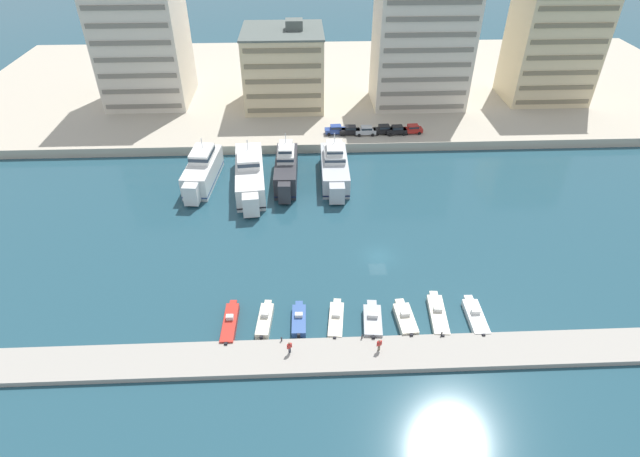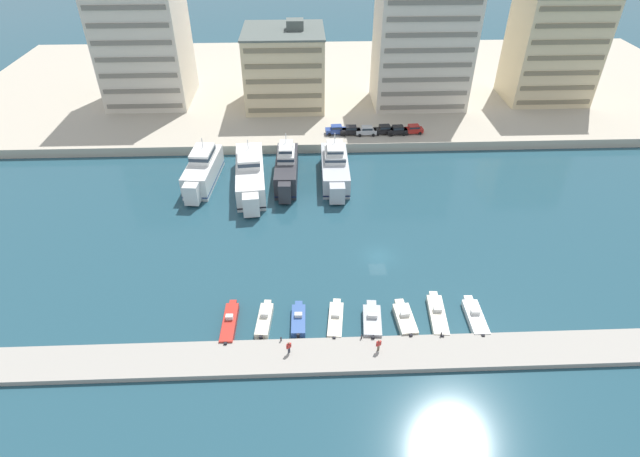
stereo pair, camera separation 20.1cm
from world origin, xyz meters
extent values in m
plane|color=#234C5B|center=(0.00, 0.00, 0.00)|extent=(400.00, 400.00, 0.00)
cube|color=#BCB29E|center=(0.00, 67.36, 0.93)|extent=(180.00, 70.00, 1.85)
cube|color=#A8A399|center=(0.00, -18.18, 0.34)|extent=(120.00, 4.95, 0.68)
cube|color=white|center=(-28.35, 22.29, 2.02)|extent=(5.60, 13.53, 4.05)
cube|color=white|center=(-29.09, 14.77, 2.12)|extent=(2.58, 2.39, 3.44)
cube|color=#334C7F|center=(-28.35, 22.29, 0.71)|extent=(5.65, 13.66, 0.24)
cube|color=white|center=(-28.25, 23.27, 4.94)|extent=(3.90, 5.83, 1.78)
cube|color=#233342|center=(-28.25, 23.27, 5.11)|extent=(3.95, 5.89, 0.64)
cylinder|color=silver|center=(-28.17, 24.10, 6.73)|extent=(0.16, 0.16, 1.80)
cube|color=white|center=(-27.66, 29.29, 1.11)|extent=(3.75, 1.26, 0.20)
cube|color=white|center=(-19.96, 20.77, 2.01)|extent=(6.23, 17.52, 4.01)
cube|color=white|center=(-19.11, 11.16, 2.11)|extent=(2.80, 2.58, 3.41)
cube|color=black|center=(-19.96, 20.77, 0.70)|extent=(6.29, 17.69, 0.24)
cube|color=white|center=(-20.07, 22.05, 4.91)|extent=(4.31, 7.51, 1.79)
cube|color=#233342|center=(-20.07, 22.05, 5.09)|extent=(4.36, 7.58, 0.65)
cylinder|color=silver|center=(-20.17, 23.13, 6.70)|extent=(0.16, 0.16, 1.80)
cube|color=white|center=(-20.76, 29.77, 1.10)|extent=(4.08, 1.25, 0.20)
cube|color=#333338|center=(-13.62, 22.14, 2.02)|extent=(4.09, 13.55, 4.03)
cube|color=#333338|center=(-13.82, 14.57, 2.12)|extent=(2.10, 1.92, 3.43)
cube|color=#192347|center=(-13.62, 22.14, 0.71)|extent=(4.13, 13.69, 0.24)
cube|color=white|center=(-13.59, 23.15, 4.73)|extent=(3.06, 5.73, 1.39)
cube|color=#233342|center=(-13.59, 23.15, 4.87)|extent=(3.10, 5.79, 0.50)
cube|color=white|center=(-13.59, 23.15, 5.98)|extent=(2.39, 4.47, 1.11)
cube|color=#233342|center=(-13.59, 23.15, 6.09)|extent=(2.42, 4.51, 0.40)
cylinder|color=silver|center=(-13.57, 24.00, 7.43)|extent=(0.16, 0.16, 1.80)
cube|color=#333338|center=(-13.43, 29.32, 1.11)|extent=(3.20, 0.98, 0.20)
cube|color=silver|center=(-5.01, 22.49, 1.81)|extent=(4.85, 14.20, 3.61)
cube|color=silver|center=(-5.15, 14.38, 1.90)|extent=(2.58, 2.35, 3.07)
cube|color=#192347|center=(-5.01, 22.49, 0.63)|extent=(4.90, 14.35, 0.24)
cube|color=white|center=(-5.00, 23.55, 4.30)|extent=(3.70, 5.99, 1.38)
cube|color=#233342|center=(-5.00, 23.55, 4.44)|extent=(3.75, 6.05, 0.50)
cube|color=white|center=(-5.00, 23.55, 5.57)|extent=(2.89, 4.67, 1.14)
cube|color=#233342|center=(-5.00, 23.55, 5.68)|extent=(2.92, 4.72, 0.41)
cylinder|color=silver|center=(-4.98, 24.44, 7.04)|extent=(0.16, 0.16, 1.80)
cube|color=silver|center=(-4.89, 30.00, 0.99)|extent=(3.94, 0.96, 0.20)
cube|color=red|center=(-20.13, -12.89, 0.46)|extent=(1.76, 6.37, 0.93)
cube|color=red|center=(-20.04, -9.41, 0.46)|extent=(0.90, 0.74, 0.79)
cube|color=silver|center=(-20.12, -12.42, 1.21)|extent=(0.90, 0.62, 0.56)
cube|color=#283847|center=(-20.11, -12.14, 1.29)|extent=(0.80, 0.10, 0.34)
cube|color=black|center=(-20.21, -16.24, 0.61)|extent=(0.37, 0.29, 0.60)
cube|color=beige|center=(-15.89, -12.61, 0.50)|extent=(2.12, 5.42, 1.00)
cube|color=beige|center=(-15.60, -9.66, 0.50)|extent=(0.95, 0.81, 0.85)
cube|color=silver|center=(-15.85, -12.22, 1.29)|extent=(0.94, 0.68, 0.59)
cube|color=#283847|center=(-15.82, -11.94, 1.38)|extent=(0.81, 0.16, 0.35)
cube|color=black|center=(-16.16, -15.42, 0.65)|extent=(0.39, 0.31, 0.60)
cube|color=#33569E|center=(-11.70, -12.60, 0.41)|extent=(1.80, 4.83, 0.82)
cube|color=#33569E|center=(-11.64, -9.86, 0.41)|extent=(0.95, 0.78, 0.70)
cube|color=silver|center=(-11.69, -12.24, 1.05)|extent=(0.95, 0.62, 0.46)
cube|color=#283847|center=(-11.68, -11.96, 1.12)|extent=(0.85, 0.10, 0.27)
cube|color=black|center=(-11.74, -15.18, 0.56)|extent=(0.37, 0.29, 0.60)
cube|color=beige|center=(-7.13, -12.79, 0.39)|extent=(2.40, 5.88, 0.78)
cube|color=beige|center=(-6.75, -9.61, 0.39)|extent=(1.04, 0.89, 0.66)
cube|color=silver|center=(-7.08, -12.37, 1.00)|extent=(1.02, 0.71, 0.44)
cube|color=#283847|center=(-7.05, -12.09, 1.06)|extent=(0.87, 0.18, 0.26)
cube|color=black|center=(-7.49, -15.81, 0.54)|extent=(0.39, 0.32, 0.60)
cube|color=#9EA3A8|center=(-2.68, -13.36, 0.54)|extent=(2.62, 5.17, 1.08)
cube|color=#9EA3A8|center=(-2.41, -10.44, 0.54)|extent=(1.28, 1.09, 0.91)
cube|color=silver|center=(-2.64, -12.98, 1.35)|extent=(1.25, 0.71, 0.55)
cube|color=#283847|center=(-2.62, -12.71, 1.43)|extent=(1.09, 0.18, 0.33)
cube|color=black|center=(-2.92, -16.02, 0.69)|extent=(0.38, 0.31, 0.60)
cube|color=beige|center=(1.43, -13.14, 0.48)|extent=(2.42, 5.15, 0.97)
cube|color=beige|center=(1.22, -10.23, 0.48)|extent=(1.19, 1.00, 0.82)
cube|color=silver|center=(1.40, -12.77, 1.22)|extent=(1.17, 0.68, 0.50)
cube|color=#283847|center=(1.38, -12.49, 1.30)|extent=(1.03, 0.15, 0.30)
cube|color=black|center=(1.63, -15.82, 0.63)|extent=(0.38, 0.31, 0.60)
cube|color=beige|center=(5.63, -12.50, 0.40)|extent=(2.41, 6.83, 0.79)
cube|color=beige|center=(5.92, -8.78, 0.40)|extent=(1.11, 0.93, 0.68)
cube|color=silver|center=(5.67, -12.00, 1.05)|extent=(1.09, 0.68, 0.52)
cube|color=#283847|center=(5.69, -11.72, 1.13)|extent=(0.95, 0.15, 0.31)
cube|color=black|center=(5.35, -16.02, 0.55)|extent=(0.38, 0.31, 0.60)
cube|color=white|center=(10.23, -13.05, 0.40)|extent=(2.04, 5.83, 0.79)
cube|color=white|center=(10.27, -9.75, 0.40)|extent=(1.09, 0.90, 0.68)
cube|color=silver|center=(10.24, -12.61, 1.05)|extent=(1.09, 0.61, 0.52)
cube|color=#283847|center=(10.24, -12.33, 1.13)|extent=(0.99, 0.09, 0.31)
cube|color=black|center=(10.20, -16.13, 0.55)|extent=(0.36, 0.28, 0.60)
cube|color=#28428E|center=(-3.95, 37.04, 2.57)|extent=(4.19, 1.93, 0.80)
cube|color=#28428E|center=(-3.80, 37.05, 3.31)|extent=(2.18, 1.68, 0.68)
cube|color=#1E2833|center=(-3.80, 37.05, 3.31)|extent=(2.14, 1.69, 0.37)
cylinder|color=black|center=(-5.25, 36.12, 2.17)|extent=(0.65, 0.26, 0.64)
cylinder|color=black|center=(-5.35, 37.82, 2.17)|extent=(0.65, 0.26, 0.64)
cylinder|color=black|center=(-2.56, 36.27, 2.17)|extent=(0.65, 0.26, 0.64)
cylinder|color=black|center=(-2.65, 37.97, 2.17)|extent=(0.65, 0.26, 0.64)
cube|color=black|center=(-1.04, 36.65, 2.57)|extent=(4.11, 1.72, 0.80)
cube|color=black|center=(-0.89, 36.65, 3.31)|extent=(2.11, 1.57, 0.68)
cube|color=#1E2833|center=(-0.89, 36.65, 3.31)|extent=(2.07, 1.58, 0.37)
cylinder|color=black|center=(-2.40, 35.80, 2.17)|extent=(0.64, 0.22, 0.64)
cylinder|color=black|center=(-2.39, 37.50, 2.17)|extent=(0.64, 0.22, 0.64)
cylinder|color=black|center=(0.30, 35.79, 2.17)|extent=(0.64, 0.22, 0.64)
cylinder|color=black|center=(0.31, 37.49, 2.17)|extent=(0.64, 0.22, 0.64)
cube|color=#B7BCC1|center=(2.13, 36.33, 2.57)|extent=(4.10, 1.71, 0.80)
cube|color=#B7BCC1|center=(2.28, 36.32, 3.31)|extent=(2.10, 1.57, 0.68)
cube|color=#1E2833|center=(2.28, 36.32, 3.31)|extent=(2.06, 1.58, 0.37)
cylinder|color=black|center=(0.78, 35.48, 2.17)|extent=(0.64, 0.22, 0.64)
cylinder|color=black|center=(0.79, 37.18, 2.17)|extent=(0.64, 0.22, 0.64)
cylinder|color=black|center=(3.48, 35.47, 2.17)|extent=(0.64, 0.22, 0.64)
cylinder|color=black|center=(3.49, 37.17, 2.17)|extent=(0.64, 0.22, 0.64)
cube|color=black|center=(5.75, 36.73, 2.57)|extent=(4.22, 2.02, 0.80)
cube|color=black|center=(5.90, 36.75, 3.31)|extent=(2.22, 1.72, 0.68)
cube|color=#1E2833|center=(5.90, 36.75, 3.31)|extent=(2.18, 1.74, 0.37)
cylinder|color=black|center=(4.47, 35.78, 2.17)|extent=(0.66, 0.27, 0.64)
cylinder|color=black|center=(4.33, 37.47, 2.17)|extent=(0.66, 0.27, 0.64)
cylinder|color=black|center=(7.16, 36.00, 2.17)|extent=(0.66, 0.27, 0.64)
cylinder|color=black|center=(7.03, 37.69, 2.17)|extent=(0.66, 0.27, 0.64)
cube|color=black|center=(8.35, 36.32, 2.57)|extent=(4.18, 1.91, 0.80)
cube|color=black|center=(8.50, 36.33, 3.31)|extent=(2.18, 1.66, 0.68)
cube|color=#1E2833|center=(8.50, 36.33, 3.31)|extent=(2.14, 1.68, 0.37)
cylinder|color=black|center=(7.05, 35.41, 2.17)|extent=(0.65, 0.25, 0.64)
cylinder|color=black|center=(6.96, 37.10, 2.17)|extent=(0.65, 0.25, 0.64)
cylinder|color=black|center=(9.74, 35.54, 2.17)|extent=(0.65, 0.25, 0.64)
cylinder|color=black|center=(9.66, 37.24, 2.17)|extent=(0.65, 0.25, 0.64)
cube|color=red|center=(11.61, 36.64, 2.57)|extent=(4.20, 1.97, 0.80)
cube|color=red|center=(11.76, 36.65, 3.31)|extent=(2.20, 1.70, 0.68)
cube|color=#1E2833|center=(11.76, 36.65, 3.31)|extent=(2.16, 1.71, 0.37)
cylinder|color=black|center=(10.32, 35.70, 2.17)|extent=(0.65, 0.26, 0.64)
cylinder|color=black|center=(10.21, 37.39, 2.17)|extent=(0.65, 0.26, 0.64)
cylinder|color=black|center=(13.01, 35.88, 2.17)|extent=(0.65, 0.26, 0.64)
cylinder|color=black|center=(12.90, 37.57, 2.17)|extent=(0.65, 0.26, 0.64)
cube|color=silver|center=(-44.75, 57.50, 15.21)|extent=(17.63, 16.94, 26.72)
cube|color=gray|center=(-44.75, 48.93, 3.52)|extent=(16.22, 0.24, 0.90)
cube|color=gray|center=(-44.75, 48.93, 6.86)|extent=(16.22, 0.24, 0.90)
cube|color=gray|center=(-44.75, 48.93, 10.20)|extent=(16.22, 0.24, 0.90)
cube|color=gray|center=(-44.75, 48.93, 13.54)|extent=(16.22, 0.24, 0.90)
cube|color=gray|center=(-44.75, 48.93, 16.88)|extent=(16.22, 0.24, 0.90)
cube|color=gray|center=(-44.75, 48.93, 20.22)|extent=(16.22, 0.24, 0.90)
cube|color=gray|center=(-44.75, 48.93, 23.56)|extent=(16.22, 0.24, 0.90)
cube|color=beige|center=(-14.26, 53.98, 9.68)|extent=(17.00, 16.26, 15.66)
cube|color=#7E7359|center=(-14.26, 45.75, 3.42)|extent=(15.64, 0.24, 0.90)
cube|color=#7E7359|center=(-14.26, 45.75, 6.55)|extent=(15.64, 0.24, 0.90)
cube|color=#7E7359|center=(-14.26, 45.75, 9.68)|extent=(15.64, 0.24, 0.90)
cube|color=#7E7359|center=(-14.26, 45.75, 12.81)|extent=(15.64, 0.24, 0.90)
cube|color=#7E7359|center=(-14.26, 45.75, 15.94)|extent=(15.64, 0.24, 0.90)
cube|color=#56605B|center=(-14.26, 53.98, 17.71)|extent=(17.34, 16.58, 0.40)
cube|color=#56605B|center=(-11.71, 53.98, 18.91)|extent=(3.60, 3.20, 2.00)
cube|color=silver|center=(15.53, 52.92, 13.94)|extent=(20.04, 12.72, 24.17)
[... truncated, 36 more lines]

